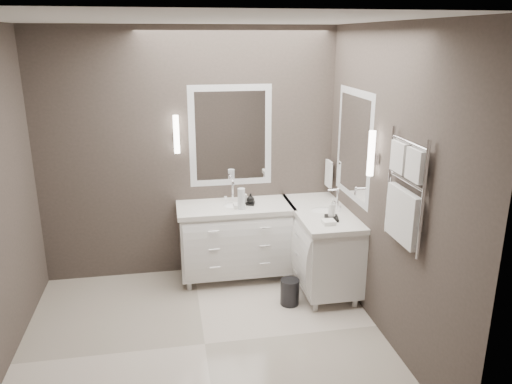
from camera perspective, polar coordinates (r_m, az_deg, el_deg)
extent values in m
cube|color=beige|center=(4.60, -5.87, -16.94)|extent=(3.20, 3.00, 0.01)
cube|color=white|center=(3.81, -7.19, 19.10)|extent=(3.20, 3.00, 0.01)
cube|color=#433A36|center=(5.45, -7.62, 4.16)|extent=(3.20, 0.01, 2.70)
cube|color=#433A36|center=(2.61, -4.02, -10.80)|extent=(3.20, 0.01, 2.70)
cube|color=#433A36|center=(4.40, 14.88, 0.51)|extent=(0.01, 3.00, 2.70)
cube|color=white|center=(5.50, -2.38, -5.44)|extent=(1.20, 0.55, 0.70)
cube|color=silver|center=(5.37, -2.43, -1.75)|extent=(1.24, 0.59, 0.05)
ellipsoid|color=white|center=(5.37, -2.43, -1.90)|extent=(0.36, 0.28, 0.12)
cylinder|color=white|center=(5.47, -2.68, 0.12)|extent=(0.02, 0.02, 0.22)
cube|color=white|center=(5.39, 7.42, -6.07)|extent=(0.55, 1.20, 0.70)
cube|color=silver|center=(5.25, 7.57, -2.32)|extent=(0.59, 1.24, 0.05)
ellipsoid|color=white|center=(5.26, 7.57, -2.47)|extent=(0.36, 0.28, 0.12)
cylinder|color=white|center=(5.26, 9.29, -0.82)|extent=(0.02, 0.02, 0.22)
cube|color=white|center=(5.43, -2.92, 6.40)|extent=(0.90, 0.02, 1.10)
cube|color=white|center=(5.43, -2.92, 6.40)|extent=(0.77, 0.02, 0.96)
cube|color=white|center=(5.05, 11.10, 5.27)|extent=(0.02, 0.90, 1.10)
cube|color=white|center=(5.05, 11.10, 5.27)|extent=(0.02, 0.90, 0.96)
cube|color=white|center=(5.32, -9.06, 5.99)|extent=(0.05, 0.05, 0.10)
cylinder|color=white|center=(5.32, -9.09, 6.52)|extent=(0.06, 0.06, 0.40)
cube|color=white|center=(4.51, 12.99, 3.69)|extent=(0.05, 0.05, 0.10)
cylinder|color=white|center=(4.49, 13.03, 4.31)|extent=(0.06, 0.06, 0.40)
cylinder|color=white|center=(5.62, 8.47, 3.47)|extent=(0.02, 0.22, 0.02)
cube|color=white|center=(5.65, 8.31, 2.09)|extent=(0.03, 0.17, 0.30)
cylinder|color=white|center=(3.77, 18.56, -1.01)|extent=(0.03, 0.03, 0.90)
cylinder|color=white|center=(4.24, 15.07, 1.28)|extent=(0.03, 0.03, 0.90)
cube|color=white|center=(3.83, 17.80, 2.92)|extent=(0.06, 0.22, 0.24)
cube|color=white|center=(4.06, 16.12, 3.84)|extent=(0.06, 0.22, 0.24)
cube|color=white|center=(4.07, 16.40, -2.63)|extent=(0.06, 0.46, 0.42)
cylinder|color=black|center=(5.11, 3.88, -11.32)|extent=(0.25, 0.25, 0.27)
cube|color=black|center=(5.38, -1.00, -1.28)|extent=(0.18, 0.16, 0.02)
cube|color=black|center=(4.99, 8.62, -2.97)|extent=(0.16, 0.20, 0.03)
cylinder|color=silver|center=(5.20, -1.69, -0.78)|extent=(0.09, 0.09, 0.22)
imported|color=white|center=(5.37, -1.35, -0.50)|extent=(0.06, 0.06, 0.12)
imported|color=black|center=(5.33, -0.63, -0.70)|extent=(0.09, 0.09, 0.11)
imported|color=white|center=(4.96, 8.68, -1.83)|extent=(0.09, 0.09, 0.19)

